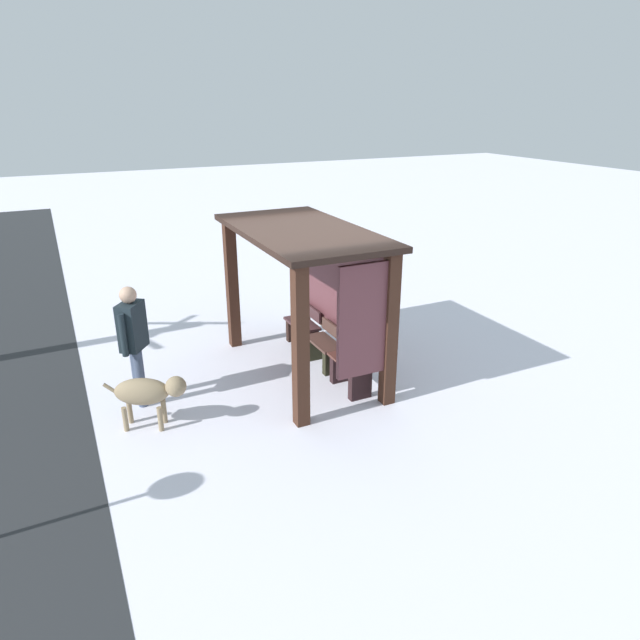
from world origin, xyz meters
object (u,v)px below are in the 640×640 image
(dog, at_px, (148,392))
(bench_left_inside, at_px, (303,330))
(bus_shelter, at_px, (318,273))
(person_walking, at_px, (133,336))
(bench_right_inside, at_px, (352,370))
(bench_center_inside, at_px, (325,349))

(dog, bearing_deg, bench_left_inside, 117.92)
(bench_left_inside, bearing_deg, dog, -62.08)
(bus_shelter, xyz_separation_m, person_walking, (-0.20, -2.83, -0.63))
(dog, bearing_deg, bench_right_inside, 85.42)
(bench_right_inside, bearing_deg, person_walking, -108.32)
(bench_left_inside, xyz_separation_m, bench_right_inside, (1.83, -0.00, 0.01))
(bus_shelter, distance_m, person_walking, 2.90)
(bench_center_inside, distance_m, person_walking, 3.12)
(bench_center_inside, bearing_deg, bus_shelter, -60.10)
(bench_center_inside, height_order, dog, dog)
(bus_shelter, xyz_separation_m, bench_center_inside, (-0.11, 0.20, -1.38))
(bench_right_inside, xyz_separation_m, person_walking, (-1.00, -3.02, 0.73))
(bus_shelter, height_order, person_walking, bus_shelter)
(dog, bearing_deg, person_walking, -178.78)
(bus_shelter, xyz_separation_m, bench_right_inside, (0.80, 0.20, -1.36))
(bench_left_inside, bearing_deg, bench_right_inside, -0.01)
(bench_left_inside, xyz_separation_m, person_walking, (0.83, -3.02, 0.75))
(person_walking, bearing_deg, bench_left_inside, 105.42)
(bus_shelter, relative_size, dog, 3.23)
(bench_right_inside, relative_size, dog, 0.78)
(bus_shelter, distance_m, bench_center_inside, 1.40)
(bench_center_inside, xyz_separation_m, dog, (0.68, -3.01, 0.22))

